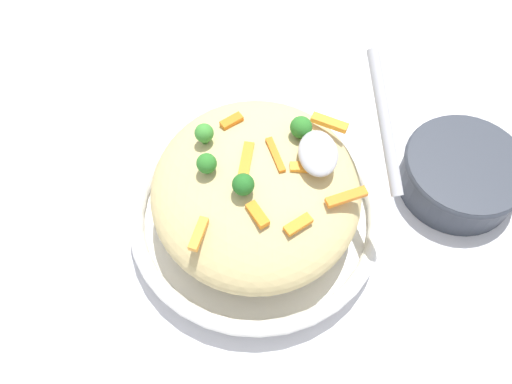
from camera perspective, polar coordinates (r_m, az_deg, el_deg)
ground_plane at (r=0.63m, az=-0.00°, el=-3.37°), size 2.40×2.40×0.00m
serving_bowl at (r=0.61m, az=-0.00°, el=-2.44°), size 0.29×0.29×0.04m
pasta_mound at (r=0.56m, az=-0.00°, el=0.26°), size 0.24×0.23×0.09m
carrot_piece_0 at (r=0.49m, az=-6.32°, el=-4.58°), size 0.04×0.02×0.01m
carrot_piece_1 at (r=0.50m, az=4.65°, el=-3.57°), size 0.02×0.03×0.01m
carrot_piece_2 at (r=0.53m, az=2.14°, el=4.05°), size 0.04×0.02×0.01m
carrot_piece_3 at (r=0.56m, az=-2.69°, el=7.75°), size 0.02×0.03×0.01m
carrot_piece_4 at (r=0.53m, az=-1.08°, el=3.54°), size 0.04×0.02×0.01m
carrot_piece_5 at (r=0.53m, az=5.81°, el=3.07°), size 0.01×0.04×0.01m
carrot_piece_6 at (r=0.57m, az=8.06°, el=7.54°), size 0.03×0.04×0.01m
carrot_piece_7 at (r=0.52m, az=9.88°, el=-0.53°), size 0.02×0.04×0.01m
carrot_piece_8 at (r=0.50m, az=-0.05°, el=-2.50°), size 0.03×0.02×0.01m
broccoli_floret_0 at (r=0.54m, az=4.96°, el=7.07°), size 0.02×0.02×0.03m
broccoli_floret_1 at (r=0.54m, az=-5.70°, el=6.42°), size 0.02×0.02×0.03m
broccoli_floret_2 at (r=0.50m, az=-1.41°, el=0.80°), size 0.02×0.02×0.03m
broccoli_floret_3 at (r=0.51m, az=-5.44°, el=2.89°), size 0.02×0.02×0.02m
serving_spoon at (r=0.52m, az=9.18°, el=5.31°), size 0.13×0.10×0.08m
companion_bowl at (r=0.67m, az=21.64°, el=1.99°), size 0.15×0.15×0.05m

